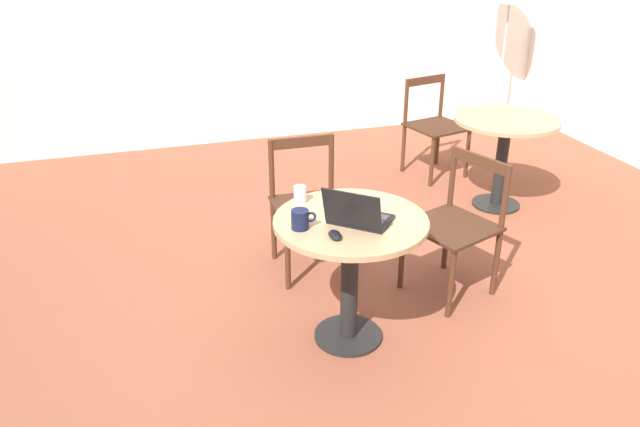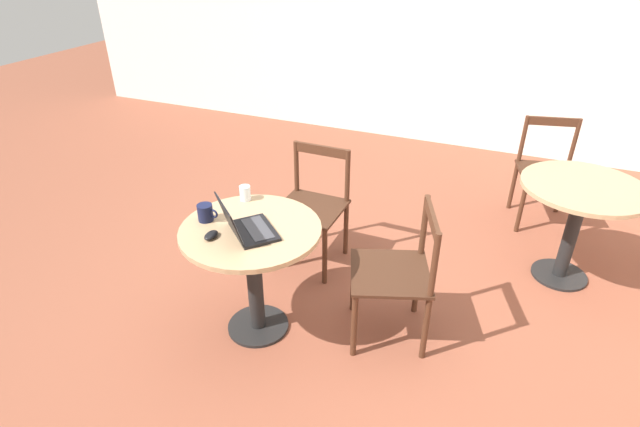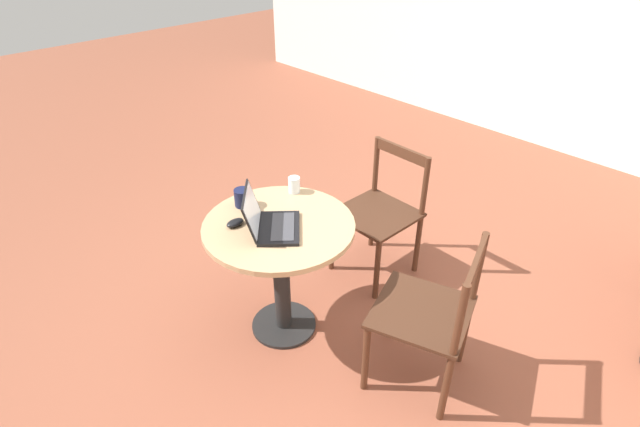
{
  "view_description": "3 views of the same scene",
  "coord_description": "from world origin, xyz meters",
  "px_view_note": "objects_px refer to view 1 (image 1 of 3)",
  "views": [
    {
      "loc": [
        -1.3,
        -3.08,
        2.14
      ],
      "look_at": [
        -0.31,
        0.11,
        0.55
      ],
      "focal_mm": 35.0,
      "sensor_mm": 36.0,
      "label": 1
    },
    {
      "loc": [
        1.0,
        -2.43,
        2.21
      ],
      "look_at": [
        -0.09,
        0.15,
        0.6
      ],
      "focal_mm": 28.0,
      "sensor_mm": 36.0,
      "label": 2
    },
    {
      "loc": [
        1.42,
        -1.72,
        2.2
      ],
      "look_at": [
        -0.3,
        -0.07,
        0.67
      ],
      "focal_mm": 28.0,
      "sensor_mm": 36.0,
      "label": 3
    }
  ],
  "objects_px": {
    "cafe_table_near": "(350,247)",
    "laptop": "(358,216)",
    "chair_near_back": "(308,205)",
    "chair_near_right": "(457,225)",
    "chair_mid_back": "(434,126)",
    "drinking_glass": "(300,194)",
    "cafe_table_mid": "(504,139)",
    "mug": "(301,219)",
    "mouse": "(335,235)"
  },
  "relations": [
    {
      "from": "drinking_glass",
      "to": "laptop",
      "type": "bearing_deg",
      "value": -58.97
    },
    {
      "from": "cafe_table_near",
      "to": "laptop",
      "type": "distance_m",
      "value": 0.22
    },
    {
      "from": "chair_mid_back",
      "to": "cafe_table_near",
      "type": "bearing_deg",
      "value": -126.33
    },
    {
      "from": "chair_near_back",
      "to": "drinking_glass",
      "type": "xyz_separation_m",
      "value": [
        -0.21,
        -0.56,
        0.34
      ]
    },
    {
      "from": "cafe_table_near",
      "to": "laptop",
      "type": "xyz_separation_m",
      "value": [
        0.01,
        -0.06,
        0.21
      ]
    },
    {
      "from": "cafe_table_near",
      "to": "chair_near_back",
      "type": "distance_m",
      "value": 0.85
    },
    {
      "from": "cafe_table_near",
      "to": "chair_mid_back",
      "type": "distance_m",
      "value": 2.66
    },
    {
      "from": "mug",
      "to": "chair_near_right",
      "type": "bearing_deg",
      "value": 16.28
    },
    {
      "from": "chair_near_back",
      "to": "cafe_table_near",
      "type": "bearing_deg",
      "value": -91.04
    },
    {
      "from": "cafe_table_near",
      "to": "drinking_glass",
      "type": "bearing_deg",
      "value": 124.6
    },
    {
      "from": "chair_near_back",
      "to": "chair_mid_back",
      "type": "xyz_separation_m",
      "value": [
        1.56,
        1.3,
        0.0
      ]
    },
    {
      "from": "chair_near_back",
      "to": "cafe_table_mid",
      "type": "bearing_deg",
      "value": 15.44
    },
    {
      "from": "chair_near_back",
      "to": "chair_near_right",
      "type": "relative_size",
      "value": 1.0
    },
    {
      "from": "chair_near_back",
      "to": "laptop",
      "type": "height_order",
      "value": "laptop"
    },
    {
      "from": "laptop",
      "to": "mouse",
      "type": "relative_size",
      "value": 4.05
    },
    {
      "from": "cafe_table_near",
      "to": "drinking_glass",
      "type": "height_order",
      "value": "drinking_glass"
    },
    {
      "from": "chair_mid_back",
      "to": "cafe_table_mid",
      "type": "bearing_deg",
      "value": -76.94
    },
    {
      "from": "chair_near_back",
      "to": "drinking_glass",
      "type": "bearing_deg",
      "value": -110.49
    },
    {
      "from": "chair_near_back",
      "to": "drinking_glass",
      "type": "height_order",
      "value": "chair_near_back"
    },
    {
      "from": "mouse",
      "to": "mug",
      "type": "xyz_separation_m",
      "value": [
        -0.13,
        0.15,
        0.03
      ]
    },
    {
      "from": "chair_near_back",
      "to": "chair_mid_back",
      "type": "relative_size",
      "value": 1.0
    },
    {
      "from": "chair_near_back",
      "to": "mug",
      "type": "bearing_deg",
      "value": -108.64
    },
    {
      "from": "cafe_table_near",
      "to": "chair_mid_back",
      "type": "height_order",
      "value": "chair_mid_back"
    },
    {
      "from": "cafe_table_mid",
      "to": "chair_near_right",
      "type": "xyz_separation_m",
      "value": [
        -0.97,
        -1.03,
        -0.12
      ]
    },
    {
      "from": "chair_near_right",
      "to": "mouse",
      "type": "relative_size",
      "value": 8.64
    },
    {
      "from": "chair_near_right",
      "to": "mouse",
      "type": "bearing_deg",
      "value": -153.89
    },
    {
      "from": "mug",
      "to": "chair_mid_back",
      "type": "bearing_deg",
      "value": 49.48
    },
    {
      "from": "mug",
      "to": "mouse",
      "type": "bearing_deg",
      "value": -48.54
    },
    {
      "from": "cafe_table_near",
      "to": "laptop",
      "type": "bearing_deg",
      "value": -77.63
    },
    {
      "from": "laptop",
      "to": "mouse",
      "type": "distance_m",
      "value": 0.19
    },
    {
      "from": "chair_near_back",
      "to": "drinking_glass",
      "type": "distance_m",
      "value": 0.68
    },
    {
      "from": "cafe_table_mid",
      "to": "chair_mid_back",
      "type": "height_order",
      "value": "chair_mid_back"
    },
    {
      "from": "laptop",
      "to": "chair_near_back",
      "type": "bearing_deg",
      "value": 89.93
    },
    {
      "from": "cafe_table_mid",
      "to": "drinking_glass",
      "type": "distance_m",
      "value": 2.22
    },
    {
      "from": "cafe_table_mid",
      "to": "chair_near_back",
      "type": "xyz_separation_m",
      "value": [
        -1.75,
        -0.48,
        -0.12
      ]
    },
    {
      "from": "laptop",
      "to": "mouse",
      "type": "bearing_deg",
      "value": -145.82
    },
    {
      "from": "chair_mid_back",
      "to": "laptop",
      "type": "height_order",
      "value": "laptop"
    },
    {
      "from": "cafe_table_mid",
      "to": "mug",
      "type": "bearing_deg",
      "value": -146.58
    },
    {
      "from": "mug",
      "to": "drinking_glass",
      "type": "distance_m",
      "value": 0.32
    },
    {
      "from": "chair_near_right",
      "to": "chair_mid_back",
      "type": "relative_size",
      "value": 1.0
    },
    {
      "from": "cafe_table_mid",
      "to": "drinking_glass",
      "type": "bearing_deg",
      "value": -151.99
    },
    {
      "from": "chair_mid_back",
      "to": "chair_near_right",
      "type": "bearing_deg",
      "value": -112.77
    },
    {
      "from": "cafe_table_mid",
      "to": "laptop",
      "type": "xyz_separation_m",
      "value": [
        -1.75,
        -1.38,
        0.21
      ]
    },
    {
      "from": "drinking_glass",
      "to": "cafe_table_mid",
      "type": "bearing_deg",
      "value": 28.01
    },
    {
      "from": "chair_near_right",
      "to": "mug",
      "type": "xyz_separation_m",
      "value": [
        -1.07,
        -0.31,
        0.34
      ]
    },
    {
      "from": "chair_near_back",
      "to": "mouse",
      "type": "height_order",
      "value": "chair_near_back"
    },
    {
      "from": "chair_near_right",
      "to": "mouse",
      "type": "xyz_separation_m",
      "value": [
        -0.94,
        -0.46,
        0.31
      ]
    },
    {
      "from": "laptop",
      "to": "mug",
      "type": "height_order",
      "value": "laptop"
    },
    {
      "from": "cafe_table_mid",
      "to": "drinking_glass",
      "type": "height_order",
      "value": "drinking_glass"
    },
    {
      "from": "drinking_glass",
      "to": "mouse",
      "type": "bearing_deg",
      "value": -83.9
    }
  ]
}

